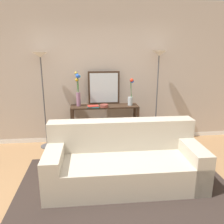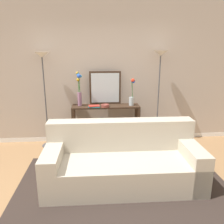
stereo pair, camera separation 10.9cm
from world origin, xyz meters
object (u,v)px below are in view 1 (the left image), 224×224
(floor_lamp_left, at_px, (42,74))
(book_stack, at_px, (93,106))
(couch, at_px, (124,162))
(floor_lamp_right, at_px, (158,72))
(fruit_bowl, at_px, (104,106))
(wall_mirror, at_px, (104,88))
(console_table, at_px, (105,118))
(vase_short_flowers, at_px, (131,94))
(book_row_under_console, at_px, (89,143))
(vase_tall_flowers, at_px, (78,90))

(floor_lamp_left, distance_m, book_stack, 1.13)
(couch, bearing_deg, floor_lamp_right, 57.89)
(fruit_bowl, bearing_deg, wall_mirror, 86.30)
(console_table, distance_m, wall_mirror, 0.61)
(vase_short_flowers, bearing_deg, couch, -104.16)
(book_stack, bearing_deg, vase_short_flowers, 6.83)
(console_table, distance_m, floor_lamp_right, 1.40)
(vase_short_flowers, distance_m, book_row_under_console, 1.32)
(floor_lamp_left, xyz_separation_m, vase_tall_flowers, (0.66, 0.00, -0.31))
(wall_mirror, height_order, vase_short_flowers, wall_mirror)
(couch, distance_m, vase_short_flowers, 1.60)
(couch, bearing_deg, vase_tall_flowers, 115.76)
(wall_mirror, xyz_separation_m, vase_short_flowers, (0.52, -0.17, -0.10))
(floor_lamp_right, height_order, wall_mirror, floor_lamp_right)
(book_row_under_console, bearing_deg, wall_mirror, 23.89)
(floor_lamp_right, relative_size, book_row_under_console, 4.53)
(console_table, relative_size, vase_tall_flowers, 1.99)
(couch, xyz_separation_m, wall_mirror, (-0.17, 1.54, 0.85))
(book_stack, bearing_deg, book_row_under_console, 131.86)
(vase_tall_flowers, relative_size, fruit_bowl, 4.33)
(console_table, distance_m, book_row_under_console, 0.61)
(console_table, bearing_deg, floor_lamp_right, 1.39)
(couch, distance_m, fruit_bowl, 1.41)
(book_row_under_console, bearing_deg, book_stack, -48.14)
(floor_lamp_right, xyz_separation_m, vase_short_flowers, (-0.54, -0.05, -0.42))
(couch, height_order, wall_mirror, wall_mirror)
(vase_short_flowers, height_order, fruit_bowl, vase_short_flowers)
(floor_lamp_left, height_order, vase_tall_flowers, floor_lamp_left)
(book_row_under_console, bearing_deg, console_table, 0.00)
(floor_lamp_left, bearing_deg, vase_tall_flowers, 0.12)
(book_stack, bearing_deg, floor_lamp_left, 171.70)
(console_table, relative_size, book_stack, 5.88)
(console_table, distance_m, book_stack, 0.38)
(floor_lamp_left, bearing_deg, book_row_under_console, -1.75)
(fruit_bowl, xyz_separation_m, book_stack, (-0.21, -0.00, -0.01))
(floor_lamp_right, distance_m, vase_short_flowers, 0.69)
(console_table, height_order, book_row_under_console, console_table)
(vase_short_flowers, bearing_deg, vase_tall_flowers, 177.27)
(couch, relative_size, floor_lamp_right, 1.17)
(book_stack, relative_size, book_row_under_console, 0.54)
(console_table, bearing_deg, book_stack, -154.14)
(floor_lamp_right, distance_m, book_stack, 1.45)
(floor_lamp_right, xyz_separation_m, book_stack, (-1.29, -0.14, -0.63))
(floor_lamp_right, xyz_separation_m, vase_tall_flowers, (-1.58, 0.00, -0.33))
(floor_lamp_right, distance_m, fruit_bowl, 1.25)
(floor_lamp_right, relative_size, wall_mirror, 2.86)
(floor_lamp_left, bearing_deg, floor_lamp_right, 0.00)
(floor_lamp_left, relative_size, book_stack, 8.25)
(vase_short_flowers, xyz_separation_m, book_row_under_console, (-0.85, 0.02, -1.01))
(couch, height_order, floor_lamp_left, floor_lamp_left)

